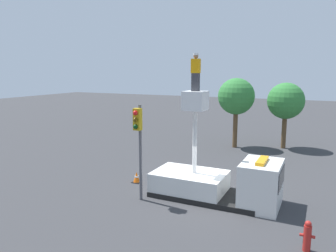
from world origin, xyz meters
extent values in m
plane|color=#38383A|center=(0.00, 0.00, 0.00)|extent=(120.00, 120.00, 0.00)
cube|color=black|center=(0.00, 0.00, 0.12)|extent=(5.20, 2.44, 0.24)
cube|color=silver|center=(-0.84, 0.00, 0.58)|extent=(3.52, 2.38, 1.15)
cube|color=silver|center=(2.60, 0.00, 1.04)|extent=(1.69, 2.38, 2.08)
cube|color=black|center=(3.46, 0.00, 1.45)|extent=(0.03, 2.03, 0.83)
cube|color=orange|center=(2.60, 0.00, 2.15)|extent=(0.36, 1.43, 0.14)
cylinder|color=silver|center=(-0.61, 0.00, 2.75)|extent=(0.22, 0.22, 3.19)
cube|color=silver|center=(-0.61, 0.00, 4.70)|extent=(1.03, 1.03, 0.90)
cube|color=#38383D|center=(-0.61, 0.00, 5.57)|extent=(0.34, 0.26, 0.84)
cube|color=#F29E0C|center=(-0.61, 0.00, 6.32)|extent=(0.40, 0.26, 0.66)
sphere|color=#9E704C|center=(-0.61, 0.00, 6.76)|extent=(0.23, 0.23, 0.23)
cylinder|color=white|center=(-0.61, 0.00, 6.85)|extent=(0.26, 0.26, 0.09)
cylinder|color=#515156|center=(-2.69, -1.64, 2.28)|extent=(0.14, 0.14, 4.57)
cube|color=#B79314|center=(-2.69, -1.85, 3.92)|extent=(0.34, 0.28, 1.00)
sphere|color=red|center=(-2.69, -2.03, 4.23)|extent=(0.22, 0.22, 0.22)
sphere|color=#503C07|center=(-2.69, -2.03, 3.92)|extent=(0.22, 0.22, 0.22)
sphere|color=#083710|center=(-2.69, -2.03, 3.61)|extent=(0.22, 0.22, 0.22)
cylinder|color=#B2231E|center=(4.71, -3.13, 0.46)|extent=(0.26, 0.26, 0.92)
sphere|color=#B2231E|center=(4.71, -3.13, 0.98)|extent=(0.22, 0.22, 0.22)
cylinder|color=#B2231E|center=(4.52, -3.13, 0.55)|extent=(0.12, 0.10, 0.10)
cylinder|color=#B2231E|center=(4.90, -3.13, 0.55)|extent=(0.12, 0.10, 0.10)
cube|color=black|center=(-4.15, 0.38, 0.01)|extent=(0.46, 0.46, 0.03)
cone|color=orange|center=(-4.15, 0.38, 0.30)|extent=(0.39, 0.39, 0.60)
cylinder|color=white|center=(-4.15, 0.38, 0.33)|extent=(0.20, 0.20, 0.08)
cylinder|color=brown|center=(-1.37, 11.09, 1.55)|extent=(0.36, 0.36, 3.10)
sphere|color=#337F38|center=(-1.37, 11.09, 4.11)|extent=(2.87, 2.87, 2.87)
cylinder|color=brown|center=(2.21, 12.46, 1.39)|extent=(0.36, 0.36, 2.78)
sphere|color=#337F38|center=(2.21, 12.46, 3.78)|extent=(2.84, 2.84, 2.84)
camera|label=1|loc=(4.88, -14.50, 6.09)|focal=35.00mm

